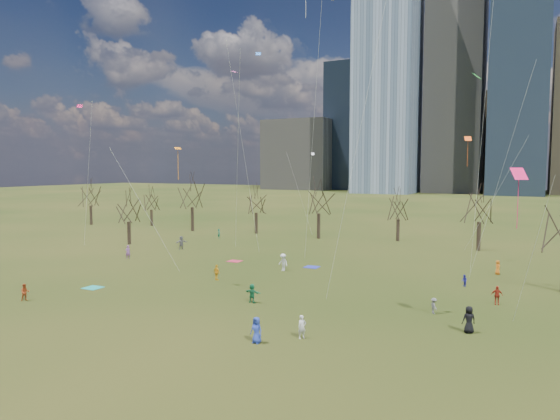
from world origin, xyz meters
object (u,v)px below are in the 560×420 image
at_px(blanket_teal, 93,288).
at_px(person_2, 25,292).
at_px(person_4, 217,272).
at_px(blanket_navy, 312,267).
at_px(person_1, 302,327).
at_px(blanket_crimson, 235,261).
at_px(person_0, 256,330).

xyz_separation_m(blanket_teal, person_2, (-1.60, -5.90, 0.72)).
height_order(person_2, person_4, person_4).
height_order(blanket_navy, person_4, person_4).
height_order(person_1, person_2, person_1).
relative_size(blanket_teal, person_1, 1.02).
xyz_separation_m(person_1, person_2, (-25.01, -1.91, -0.05)).
xyz_separation_m(person_1, person_4, (-14.70, 11.92, 0.01)).
relative_size(blanket_navy, blanket_crimson, 1.00).
distance_m(person_0, person_4, 18.72).
bearing_deg(blanket_teal, blanket_crimson, 74.20).
bearing_deg(person_0, blanket_crimson, 129.92).
height_order(blanket_teal, person_2, person_2).
bearing_deg(person_1, blanket_crimson, 81.08).
distance_m(person_1, person_2, 25.09).
distance_m(blanket_crimson, person_2, 24.29).
relative_size(blanket_crimson, person_4, 1.00).
height_order(blanket_teal, blanket_crimson, same).
distance_m(blanket_crimson, person_0, 28.61).
bearing_deg(blanket_navy, person_2, -123.98).
height_order(blanket_teal, person_0, person_0).
height_order(person_0, person_4, person_0).
bearing_deg(person_0, blanket_navy, 110.09).
bearing_deg(blanket_crimson, person_1, -49.30).
xyz_separation_m(blanket_navy, person_2, (-16.35, -24.25, 0.72)).
xyz_separation_m(blanket_teal, person_0, (21.12, -6.10, 0.84)).
bearing_deg(blanket_teal, person_0, -16.11).
height_order(blanket_navy, person_0, person_0).
bearing_deg(blanket_crimson, person_4, -68.46).
height_order(blanket_crimson, person_2, person_2).
bearing_deg(blanket_navy, person_0, -75.38).
bearing_deg(person_1, blanket_navy, 61.59).
bearing_deg(blanket_navy, blanket_teal, -128.80).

